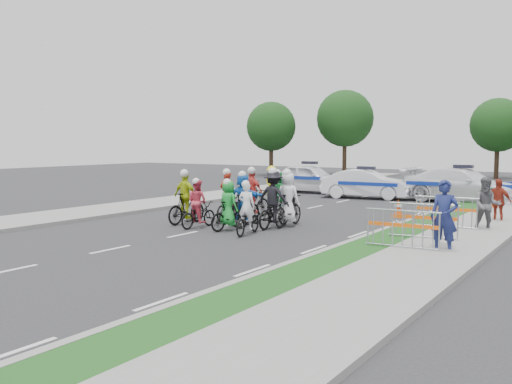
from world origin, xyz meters
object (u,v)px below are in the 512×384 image
Objects in this scene: rider_9 at (253,198)px; parked_bike at (251,188)px; rider_5 at (243,202)px; rider_7 at (288,204)px; rider_0 at (247,217)px; cone_0 at (398,209)px; barrier_0 at (402,231)px; tree_3 at (345,119)px; rider_8 at (278,201)px; rider_6 at (228,203)px; spectator_2 at (498,201)px; tree_0 at (271,127)px; police_car_1 at (366,184)px; barrier_1 at (423,223)px; rider_1 at (229,210)px; police_car_2 at (463,185)px; spectator_1 at (487,205)px; rider_3 at (186,203)px; spectator_0 at (444,217)px; marshal_hiviz at (272,180)px; rider_2 at (198,209)px; rider_4 at (274,205)px; cone_1 at (495,202)px; barrier_2 at (446,214)px; police_car_0 at (310,178)px.

rider_9 is 9.04m from parked_bike.
rider_5 is 1.61m from rider_7.
rider_0 is 2.51× the size of cone_0.
tree_3 reaches higher than barrier_0.
rider_8 is (-0.89, 3.35, 0.13)m from rider_0.
rider_6 is (-2.37, 2.25, 0.07)m from rider_0.
spectator_2 is 3.55m from cone_0.
rider_0 is at bearing -59.75° from tree_0.
police_car_1 is 2.81× the size of spectator_2.
rider_5 reaches higher than spectator_2.
barrier_1 is 33.42m from tree_3.
rider_1 is at bearing -72.36° from tree_3.
rider_9 is 0.43× the size of police_car_1.
tree_3 is at bearing 137.21° from spectator_2.
rider_6 is at bearing 159.83° from police_car_2.
spectator_1 is at bearing -156.50° from rider_5.
tree_0 is at bearing -61.51° from rider_3.
spectator_0 is (6.96, -0.13, 0.29)m from rider_1.
rider_8 is 1.00× the size of spectator_0.
marshal_hiviz is 0.25× the size of tree_0.
rider_2 is 3.09m from rider_7.
tree_3 is at bearing 116.84° from barrier_0.
spectator_1 is at bearing -161.56° from rider_7.
rider_0 is at bearing 175.92° from rider_2.
spectator_0 is (6.04, -1.44, 0.18)m from rider_4.
barrier_1 is at bearing -89.69° from spectator_2.
barrier_2 is at bearing -92.13° from cone_1.
rider_4 reaches higher than police_car_2.
tree_0 is at bearing -51.86° from rider_1.
cone_0 is at bearing -48.09° from tree_0.
police_car_2 is 2.84× the size of barrier_1.
marshal_hiviz is (-4.07, 9.69, 0.16)m from rider_6.
rider_5 is at bearing 122.75° from rider_9.
tree_3 reaches higher than rider_6.
rider_9 is 10.52m from cone_1.
rider_5 is 0.96× the size of rider_7.
spectator_1 is at bearing 83.81° from spectator_0.
marshal_hiviz is (-9.77, -1.59, -0.03)m from police_car_2.
rider_0 is 0.86× the size of rider_4.
police_car_2 reaches higher than police_car_0.
rider_3 reaches higher than barrier_0.
rider_5 is at bearing 163.67° from barrier_0.
spectator_1 is at bearing -158.27° from rider_4.
cone_1 is (-0.94, 6.50, -0.55)m from spectator_1.
tree_0 reaches higher than rider_9.
rider_5 is 0.98× the size of rider_8.
marshal_hiviz reaches higher than police_car_1.
police_car_2 is at bearing -108.63° from rider_9.
rider_7 reaches higher than police_car_0.
police_car_1 is 7.44m from cone_0.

